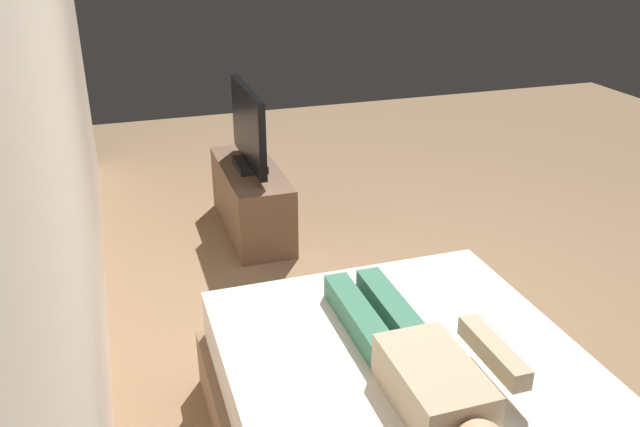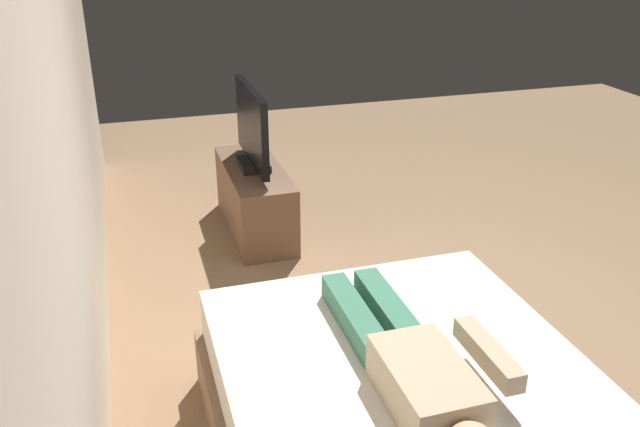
# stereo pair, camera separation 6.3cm
# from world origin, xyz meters

# --- Properties ---
(ground_plane) EXTENTS (10.00, 10.00, 0.00)m
(ground_plane) POSITION_xyz_m (0.00, 0.00, 0.00)
(ground_plane) COLOR #8C6B4C
(back_wall) EXTENTS (6.40, 0.10, 2.80)m
(back_wall) POSITION_xyz_m (0.40, 1.80, 1.40)
(back_wall) COLOR beige
(back_wall) RESTS_ON ground
(person) EXTENTS (1.26, 0.46, 0.18)m
(person) POSITION_xyz_m (-0.87, 0.58, 0.62)
(person) COLOR tan
(person) RESTS_ON bed
(remote) EXTENTS (0.15, 0.04, 0.02)m
(remote) POSITION_xyz_m (-0.72, 0.18, 0.55)
(remote) COLOR black
(remote) RESTS_ON bed
(tv_stand) EXTENTS (1.10, 0.40, 0.50)m
(tv_stand) POSITION_xyz_m (1.75, 0.66, 0.25)
(tv_stand) COLOR brown
(tv_stand) RESTS_ON ground
(tv) EXTENTS (0.88, 0.20, 0.59)m
(tv) POSITION_xyz_m (1.75, 0.66, 0.78)
(tv) COLOR black
(tv) RESTS_ON tv_stand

